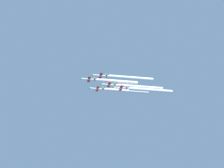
{
  "coord_description": "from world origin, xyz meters",
  "views": [
    {
      "loc": [
        -288.15,
        35.47,
        1.61
      ],
      "look_at": [
        0.0,
        -11.18,
        153.71
      ],
      "focal_mm": 67.02,
      "sensor_mm": 36.0,
      "label": 1
    }
  ],
  "objects_px": {
    "jet_left_wingman": "(100,75)",
    "jet_high_trail": "(120,88)",
    "jet_lead": "(88,79)",
    "jet_right_wingman": "(96,89)",
    "jet_slot": "(108,85)"
  },
  "relations": [
    {
      "from": "jet_lead",
      "to": "jet_slot",
      "type": "distance_m",
      "value": 16.35
    },
    {
      "from": "jet_left_wingman",
      "to": "jet_slot",
      "type": "bearing_deg",
      "value": -36.86
    },
    {
      "from": "jet_lead",
      "to": "jet_high_trail",
      "type": "xyz_separation_m",
      "value": [
        -0.48,
        -25.52,
        -5.83
      ]
    },
    {
      "from": "jet_lead",
      "to": "jet_slot",
      "type": "relative_size",
      "value": 1.0
    },
    {
      "from": "jet_slot",
      "to": "jet_high_trail",
      "type": "xyz_separation_m",
      "value": [
        0.13,
        -9.65,
        -1.96
      ]
    },
    {
      "from": "jet_lead",
      "to": "jet_right_wingman",
      "type": "bearing_deg",
      "value": -35.72
    },
    {
      "from": "jet_lead",
      "to": "jet_left_wingman",
      "type": "bearing_deg",
      "value": -145.77
    },
    {
      "from": "jet_left_wingman",
      "to": "jet_right_wingman",
      "type": "xyz_separation_m",
      "value": [
        22.86,
        -0.47,
        0.21
      ]
    },
    {
      "from": "jet_right_wingman",
      "to": "jet_high_trail",
      "type": "bearing_deg",
      "value": -124.59
    },
    {
      "from": "jet_lead",
      "to": "jet_left_wingman",
      "type": "xyz_separation_m",
      "value": [
        -11.41,
        -7.76,
        -2.18
      ]
    },
    {
      "from": "jet_lead",
      "to": "jet_high_trail",
      "type": "relative_size",
      "value": 1.0
    },
    {
      "from": "jet_left_wingman",
      "to": "jet_high_trail",
      "type": "bearing_deg",
      "value": -58.37
    },
    {
      "from": "jet_left_wingman",
      "to": "jet_right_wingman",
      "type": "distance_m",
      "value": 22.87
    },
    {
      "from": "jet_left_wingman",
      "to": "jet_high_trail",
      "type": "xyz_separation_m",
      "value": [
        10.94,
        -17.76,
        -3.65
      ]
    },
    {
      "from": "jet_lead",
      "to": "jet_high_trail",
      "type": "bearing_deg",
      "value": -91.07
    }
  ]
}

